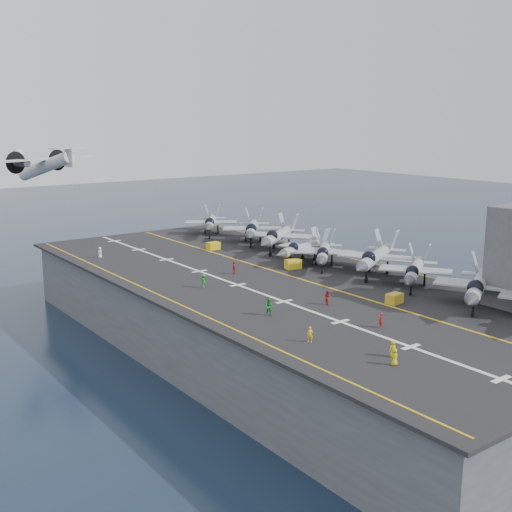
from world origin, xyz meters
TOP-DOWN VIEW (x-y plane):
  - ground at (0.00, 0.00)m, footprint 500.00×500.00m
  - hull at (0.00, 0.00)m, footprint 36.00×90.00m
  - flight_deck at (0.00, 0.00)m, footprint 38.00×92.00m
  - foul_line at (3.00, 0.00)m, footprint 0.35×90.00m
  - landing_centerline at (-6.00, 0.00)m, footprint 0.50×90.00m
  - deck_edge_port at (-17.00, 0.00)m, footprint 0.25×90.00m
  - deck_edge_stbd at (18.50, 0.00)m, footprint 0.25×90.00m
  - fighter_jet_1 at (11.44, -25.35)m, footprint 18.92×16.81m
  - fighter_jet_2 at (12.30, -14.97)m, footprint 17.24×15.94m
  - fighter_jet_3 at (13.09, -7.13)m, footprint 19.68×17.44m
  - fighter_jet_4 at (10.60, 1.11)m, footprint 17.10×17.08m
  - fighter_jet_5 at (10.95, 6.12)m, footprint 15.55×12.55m
  - fighter_jet_6 at (12.74, 14.86)m, footprint 19.60×18.21m
  - fighter_jet_7 at (13.45, 23.39)m, footprint 18.53×19.26m
  - fighter_jet_8 at (11.92, 35.01)m, footprint 16.98×18.05m
  - tow_cart_a at (4.38, -18.58)m, footprint 2.22×1.59m
  - tow_cart_b at (6.36, 3.21)m, footprint 2.59×2.01m
  - tow_cart_c at (4.43, 22.48)m, footprint 2.16×1.43m
  - crew_0 at (-9.49, -30.74)m, footprint 1.03×0.75m
  - crew_1 at (-13.11, -23.02)m, footprint 1.13×1.16m
  - crew_2 at (-10.96, -13.48)m, footprint 1.46×1.46m
  - crew_3 at (-10.44, 1.61)m, footprint 0.82×1.16m
  - crew_4 at (-2.82, 5.56)m, footprint 1.30×1.28m
  - crew_5 at (-14.04, 27.63)m, footprint 0.89×1.19m
  - crew_6 at (-3.94, -24.05)m, footprint 1.06×1.19m
  - crew_7 at (-2.51, -14.08)m, footprint 0.89×1.17m
  - transport_plane at (-13.56, 52.91)m, footprint 26.76×22.14m
  - crew_8 at (-10.99, -32.29)m, footprint 1.03×0.75m

SIDE VIEW (x-z plane):
  - ground at x=0.00m, z-range 0.00..0.00m
  - hull at x=0.00m, z-range 0.00..10.00m
  - flight_deck at x=0.00m, z-range 10.00..10.40m
  - foul_line at x=3.00m, z-range 10.41..10.43m
  - landing_centerline at x=-6.00m, z-range 10.41..10.43m
  - deck_edge_port at x=-17.00m, z-range 10.41..10.43m
  - deck_edge_stbd at x=18.50m, z-range 10.41..10.43m
  - tow_cart_a at x=4.38m, z-range 10.40..11.64m
  - tow_cart_c at x=4.43m, z-range 10.40..11.68m
  - tow_cart_b at x=6.36m, z-range 10.40..11.77m
  - crew_0 at x=-9.49m, z-range 10.40..12.00m
  - crew_8 at x=-10.99m, z-range 10.40..12.00m
  - crew_1 at x=-13.11m, z-range 10.40..12.03m
  - crew_6 at x=-3.94m, z-range 10.40..12.06m
  - crew_7 at x=-2.51m, z-range 10.40..12.17m
  - crew_5 at x=-14.04m, z-range 10.40..12.20m
  - crew_4 at x=-2.82m, z-range 10.40..12.22m
  - crew_3 at x=-10.44m, z-range 10.40..12.25m
  - crew_2 at x=-10.96m, z-range 10.40..12.46m
  - fighter_jet_5 at x=10.95m, z-range 10.40..15.09m
  - fighter_jet_2 at x=12.30m, z-range 10.40..15.38m
  - fighter_jet_4 at x=10.60m, z-range 10.40..15.44m
  - fighter_jet_8 at x=11.92m, z-range 10.40..15.62m
  - fighter_jet_1 at x=11.44m, z-range 10.40..15.89m
  - fighter_jet_7 at x=13.45m, z-range 10.40..15.99m
  - fighter_jet_6 at x=12.74m, z-range 10.40..16.06m
  - fighter_jet_3 at x=13.09m, z-range 10.40..16.11m
  - transport_plane at x=-13.56m, z-range 21.01..26.44m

